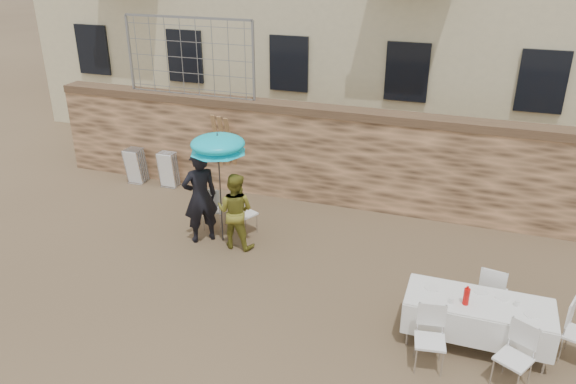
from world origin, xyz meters
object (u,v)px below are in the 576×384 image
(couple_chair_right, at_px, (245,212))
(couple_chair_left, at_px, (214,207))
(soda_bottle, at_px, (466,297))
(chair_stack_right, at_px, (171,167))
(umbrella, at_px, (218,147))
(chair_stack_left, at_px, (140,163))
(man_suit, at_px, (200,197))
(table_chair_back, at_px, (492,291))
(table_chair_front_left, at_px, (430,340))
(table_chair_front_right, at_px, (514,358))
(woman_dress, at_px, (235,211))
(banquet_table, at_px, (480,304))

(couple_chair_right, bearing_deg, couple_chair_left, 24.71)
(couple_chair_right, xyz_separation_m, soda_bottle, (4.46, -2.24, 0.43))
(chair_stack_right, bearing_deg, umbrella, -41.87)
(umbrella, relative_size, soda_bottle, 8.19)
(chair_stack_right, bearing_deg, chair_stack_left, 180.00)
(man_suit, distance_m, table_chair_back, 5.63)
(couple_chair_right, height_order, chair_stack_left, couple_chair_right)
(couple_chair_right, relative_size, table_chair_back, 1.00)
(man_suit, bearing_deg, table_chair_front_left, 109.92)
(couple_chair_left, xyz_separation_m, table_chair_front_right, (5.86, -2.84, 0.00))
(umbrella, xyz_separation_m, couple_chair_left, (-0.40, 0.45, -1.53))
(soda_bottle, bearing_deg, couple_chair_left, 156.53)
(couple_chair_right, height_order, chair_stack_right, couple_chair_right)
(woman_dress, bearing_deg, soda_bottle, 159.10)
(couple_chair_right, relative_size, soda_bottle, 3.69)
(soda_bottle, bearing_deg, table_chair_front_right, -40.60)
(couple_chair_left, bearing_deg, table_chair_front_left, 140.72)
(table_chair_front_left, bearing_deg, table_chair_front_right, -9.16)
(chair_stack_left, bearing_deg, umbrella, -33.16)
(man_suit, xyz_separation_m, couple_chair_right, (0.70, 0.55, -0.48))
(table_chair_front_right, bearing_deg, man_suit, -172.74)
(woman_dress, bearing_deg, table_chair_back, 171.34)
(man_suit, relative_size, woman_dress, 1.24)
(couple_chair_left, xyz_separation_m, soda_bottle, (5.16, -2.24, 0.43))
(couple_chair_left, distance_m, table_chair_front_right, 6.51)
(chair_stack_left, bearing_deg, soda_bottle, -26.11)
(umbrella, bearing_deg, table_chair_front_left, -28.74)
(couple_chair_right, distance_m, table_chair_back, 5.02)
(soda_bottle, bearing_deg, table_chair_front_left, -123.69)
(chair_stack_right, bearing_deg, table_chair_front_left, -33.93)
(man_suit, xyz_separation_m, table_chair_front_left, (4.76, -2.29, -0.48))
(man_suit, relative_size, chair_stack_right, 2.09)
(umbrella, xyz_separation_m, banquet_table, (4.96, -1.64, -1.28))
(soda_bottle, bearing_deg, banquet_table, 36.87)
(man_suit, distance_m, chair_stack_right, 3.08)
(umbrella, relative_size, table_chair_front_right, 2.22)
(couple_chair_right, bearing_deg, table_chair_front_left, 169.72)
(banquet_table, height_order, chair_stack_right, chair_stack_right)
(banquet_table, xyz_separation_m, soda_bottle, (-0.20, -0.15, 0.17))
(couple_chair_left, distance_m, chair_stack_left, 3.39)
(umbrella, distance_m, banquet_table, 5.38)
(woman_dress, xyz_separation_m, table_chair_front_right, (5.11, -2.29, -0.29))
(couple_chair_left, distance_m, couple_chair_right, 0.70)
(soda_bottle, bearing_deg, chair_stack_right, 151.12)
(soda_bottle, xyz_separation_m, chair_stack_right, (-7.18, 3.96, -0.45))
(couple_chair_left, distance_m, table_chair_back, 5.70)
(umbrella, distance_m, couple_chair_left, 1.65)
(umbrella, height_order, table_chair_front_right, umbrella)
(man_suit, xyz_separation_m, soda_bottle, (5.16, -1.69, -0.05))
(table_chair_front_right, height_order, chair_stack_right, table_chair_front_right)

